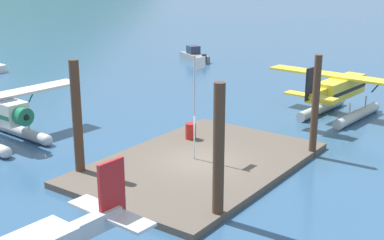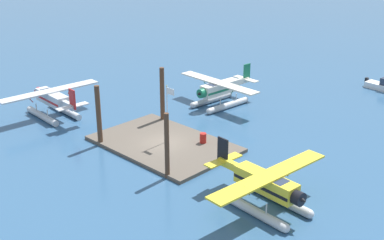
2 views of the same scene
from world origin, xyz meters
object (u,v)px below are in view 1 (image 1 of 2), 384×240
flagpole (196,94)px  seaplane_yellow_stbd_aft (341,93)px  fuel_drum (191,131)px  boat_grey_open_east (194,56)px

flagpole → seaplane_yellow_stbd_aft: size_ratio=0.49×
fuel_drum → seaplane_yellow_stbd_aft: (10.10, -4.64, 0.84)m
flagpole → boat_grey_open_east: (23.88, 17.21, -3.08)m
fuel_drum → boat_grey_open_east: bearing=35.2°
flagpole → fuel_drum: (2.28, 1.97, -2.83)m
flagpole → seaplane_yellow_stbd_aft: (12.38, -2.67, -1.99)m
boat_grey_open_east → seaplane_yellow_stbd_aft: bearing=-120.1°
seaplane_yellow_stbd_aft → flagpole: bearing=167.8°
fuel_drum → boat_grey_open_east: boat_grey_open_east is taller
flagpole → boat_grey_open_east: 29.60m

